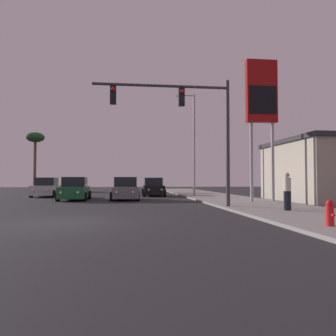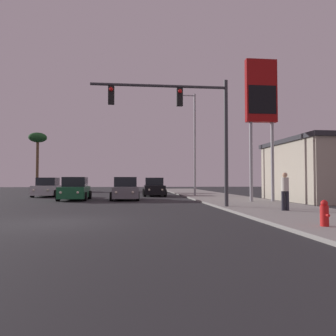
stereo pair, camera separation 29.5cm
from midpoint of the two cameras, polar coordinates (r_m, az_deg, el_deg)
ground_plane at (r=11.89m, az=-18.29°, el=-9.04°), size 120.00×120.00×0.00m
sidewalk_right at (r=22.70m, az=12.00°, el=-5.60°), size 5.00×60.00×0.12m
car_blue at (r=42.45m, az=-15.81°, el=-2.99°), size 2.04×4.34×1.68m
car_silver at (r=30.80m, az=-19.98°, el=-3.29°), size 2.04×4.32×1.68m
car_white at (r=41.71m, az=-7.11°, el=-3.07°), size 2.04×4.32×1.68m
car_green at (r=24.87m, az=-15.58°, el=-3.65°), size 2.04×4.33×1.68m
car_black at (r=30.21m, az=-2.16°, el=-3.45°), size 2.04×4.32×1.68m
car_grey at (r=24.37m, az=-7.13°, el=-3.74°), size 2.04×4.34×1.68m
traffic_light_mast at (r=16.88m, az=4.05°, el=9.00°), size 6.98×0.36×6.50m
street_lamp at (r=29.14m, az=4.73°, el=5.10°), size 1.74×0.24×9.00m
gas_station_sign at (r=22.04m, az=16.30°, el=11.50°), size 2.00×0.42×9.00m
fire_hydrant at (r=10.63m, az=26.32°, el=-7.11°), size 0.24×0.34×0.76m
pedestrian_on_sidewalk at (r=15.37m, az=20.24°, el=-3.56°), size 0.34×0.32×1.67m
palm_tree_far at (r=47.58m, az=-21.58°, el=4.49°), size 2.40×2.40×7.88m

